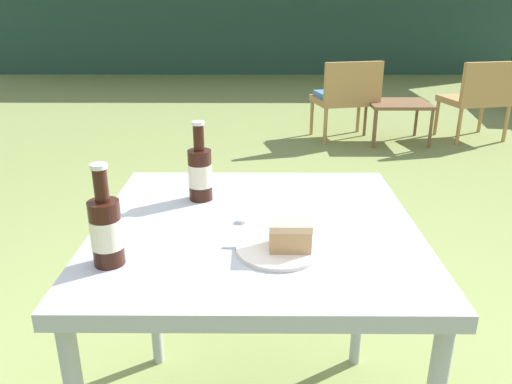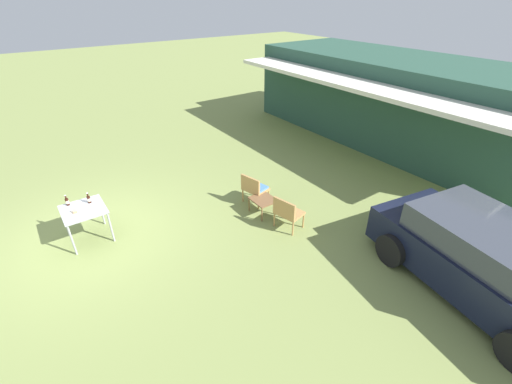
% 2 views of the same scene
% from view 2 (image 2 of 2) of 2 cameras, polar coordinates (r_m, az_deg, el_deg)
% --- Properties ---
extents(ground_plane, '(60.00, 60.00, 0.00)m').
position_cam_2_polar(ground_plane, '(8.22, -25.67, -6.94)').
color(ground_plane, olive).
extents(cabin_building, '(9.95, 4.92, 2.73)m').
position_cam_2_polar(cabin_building, '(12.99, 22.02, 14.15)').
color(cabin_building, '#284C3D').
rests_on(cabin_building, ground_plane).
extents(parked_car, '(4.09, 2.45, 1.33)m').
position_cam_2_polar(parked_car, '(7.08, 33.81, -9.42)').
color(parked_car, black).
rests_on(parked_car, ground_plane).
extents(wicker_chair_cushioned, '(0.66, 0.57, 0.77)m').
position_cam_2_polar(wicker_chair_cushioned, '(8.35, -0.30, 0.79)').
color(wicker_chair_cushioned, '#B2844C').
rests_on(wicker_chair_cushioned, ground_plane).
extents(wicker_chair_plain, '(0.66, 0.56, 0.77)m').
position_cam_2_polar(wicker_chair_plain, '(7.48, 5.25, -3.24)').
color(wicker_chair_plain, '#B2844C').
rests_on(wicker_chair_plain, ground_plane).
extents(garden_side_table, '(0.57, 0.51, 0.39)m').
position_cam_2_polar(garden_side_table, '(8.02, 1.23, -1.40)').
color(garden_side_table, brown).
rests_on(garden_side_table, ground_plane).
extents(patio_table, '(0.84, 0.82, 0.76)m').
position_cam_2_polar(patio_table, '(7.86, -26.78, -2.95)').
color(patio_table, '#9EA3A8').
rests_on(patio_table, ground_plane).
extents(cake_on_plate, '(0.20, 0.20, 0.08)m').
position_cam_2_polar(cake_on_plate, '(7.74, -27.95, -2.91)').
color(cake_on_plate, silver).
rests_on(cake_on_plate, patio_table).
extents(cola_bottle_near, '(0.07, 0.07, 0.23)m').
position_cam_2_polar(cola_bottle_near, '(7.94, -26.09, -1.09)').
color(cola_bottle_near, black).
rests_on(cola_bottle_near, patio_table).
extents(cola_bottle_far, '(0.07, 0.07, 0.23)m').
position_cam_2_polar(cola_bottle_far, '(8.06, -28.95, -1.40)').
color(cola_bottle_far, black).
rests_on(cola_bottle_far, patio_table).
extents(fork, '(0.20, 0.03, 0.01)m').
position_cam_2_polar(fork, '(7.79, -27.91, -2.88)').
color(fork, silver).
rests_on(fork, patio_table).
extents(loose_bottle_cap, '(0.03, 0.03, 0.01)m').
position_cam_2_polar(loose_bottle_cap, '(7.85, -26.93, -2.33)').
color(loose_bottle_cap, silver).
rests_on(loose_bottle_cap, patio_table).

